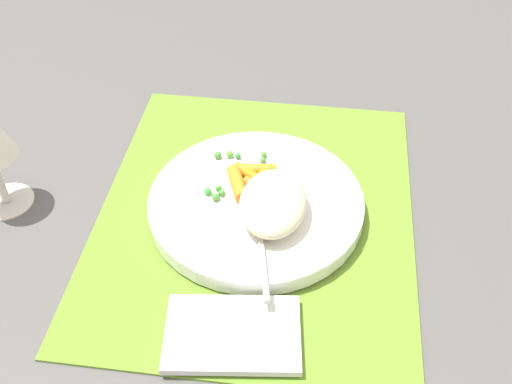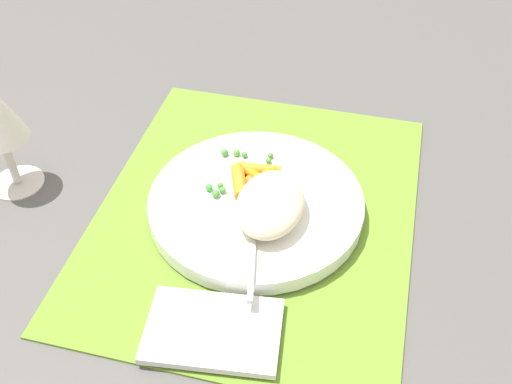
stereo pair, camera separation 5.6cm
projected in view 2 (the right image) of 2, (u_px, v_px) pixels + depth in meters
ground_plane at (256, 214)px, 0.72m from camera, size 2.40×2.40×0.00m
placemat at (256, 212)px, 0.72m from camera, size 0.44×0.36×0.01m
plate at (256, 204)px, 0.71m from camera, size 0.25×0.25×0.02m
rice_mound at (270, 204)px, 0.67m from camera, size 0.10×0.07×0.04m
carrot_portion at (254, 179)px, 0.72m from camera, size 0.06×0.06×0.02m
pea_scatter at (234, 171)px, 0.73m from camera, size 0.09×0.06×0.01m
fork at (255, 215)px, 0.68m from camera, size 0.19×0.05×0.01m
napkin at (209, 330)px, 0.59m from camera, size 0.10×0.14×0.01m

